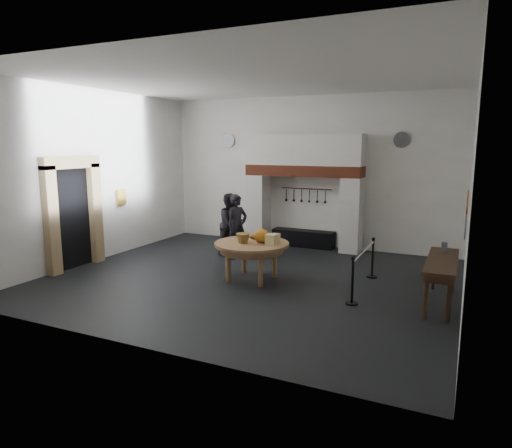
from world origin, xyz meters
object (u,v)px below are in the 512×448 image
at_px(visitor_near, 237,227).
at_px(barrier_post_far, 373,259).
at_px(side_table, 442,261).
at_px(barrier_post_near, 352,282).
at_px(visitor_far, 231,224).
at_px(iron_range, 303,238).
at_px(work_table, 252,244).

xyz_separation_m(visitor_near, barrier_post_far, (3.69, -0.26, -0.43)).
distance_m(side_table, barrier_post_near, 1.77).
relative_size(visitor_near, visitor_far, 1.02).
height_order(iron_range, visitor_near, visitor_near).
distance_m(visitor_near, side_table, 5.46).
xyz_separation_m(visitor_far, barrier_post_far, (4.09, -0.66, -0.41)).
bearing_deg(work_table, iron_range, 90.98).
relative_size(work_table, barrier_post_near, 1.89).
height_order(visitor_far, barrier_post_far, visitor_far).
relative_size(barrier_post_near, barrier_post_far, 1.00).
height_order(work_table, side_table, side_table).
distance_m(visitor_near, barrier_post_far, 3.73).
bearing_deg(visitor_far, iron_range, -23.59).
xyz_separation_m(visitor_far, barrier_post_near, (4.09, -2.66, -0.41)).
bearing_deg(side_table, barrier_post_far, 140.84).
bearing_deg(iron_range, barrier_post_far, -43.64).
height_order(visitor_near, side_table, visitor_near).
bearing_deg(work_table, side_table, 1.15).
xyz_separation_m(visitor_near, barrier_post_near, (3.69, -2.26, -0.43)).
xyz_separation_m(visitor_near, visitor_far, (-0.40, 0.40, -0.02)).
distance_m(iron_range, barrier_post_far, 3.53).
height_order(visitor_near, barrier_post_far, visitor_near).
distance_m(work_table, visitor_near, 2.01).
relative_size(work_table, visitor_near, 0.97).
distance_m(iron_range, side_table, 5.55).
xyz_separation_m(work_table, visitor_near, (-1.21, 1.60, 0.04)).
bearing_deg(side_table, iron_range, 137.98).
height_order(iron_range, work_table, work_table).
distance_m(iron_range, visitor_near, 2.54).
xyz_separation_m(iron_range, side_table, (4.10, -3.69, 0.62)).
bearing_deg(visitor_far, work_table, -123.73).
distance_m(visitor_far, side_table, 5.96).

